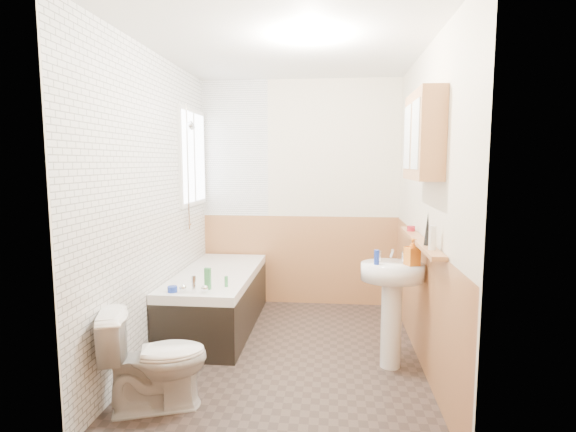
# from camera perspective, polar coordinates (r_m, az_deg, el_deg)

# --- Properties ---
(floor) EXTENTS (2.80, 2.80, 0.00)m
(floor) POSITION_cam_1_polar(r_m,az_deg,el_deg) (3.95, -0.23, -17.06)
(floor) COLOR #302521
(floor) RESTS_ON ground
(ceiling) EXTENTS (2.80, 2.80, 0.00)m
(ceiling) POSITION_cam_1_polar(r_m,az_deg,el_deg) (3.72, -0.25, 20.81)
(ceiling) COLOR white
(ceiling) RESTS_ON ground
(wall_back) EXTENTS (2.20, 0.02, 2.50)m
(wall_back) POSITION_cam_1_polar(r_m,az_deg,el_deg) (5.03, 1.45, 2.84)
(wall_back) COLOR beige
(wall_back) RESTS_ON ground
(wall_front) EXTENTS (2.20, 0.02, 2.50)m
(wall_front) POSITION_cam_1_polar(r_m,az_deg,el_deg) (2.24, -4.02, -2.19)
(wall_front) COLOR beige
(wall_front) RESTS_ON ground
(wall_left) EXTENTS (0.02, 2.80, 2.50)m
(wall_left) POSITION_cam_1_polar(r_m,az_deg,el_deg) (3.90, -16.66, 1.39)
(wall_left) COLOR beige
(wall_left) RESTS_ON ground
(wall_right) EXTENTS (0.02, 2.80, 2.50)m
(wall_right) POSITION_cam_1_polar(r_m,az_deg,el_deg) (3.68, 17.20, 1.06)
(wall_right) COLOR beige
(wall_right) RESTS_ON ground
(wainscot_right) EXTENTS (0.01, 2.80, 1.00)m
(wainscot_right) POSITION_cam_1_polar(r_m,az_deg,el_deg) (3.82, 16.47, -10.19)
(wainscot_right) COLOR #B57A4A
(wainscot_right) RESTS_ON wall_right
(wainscot_front) EXTENTS (2.20, 0.01, 1.00)m
(wainscot_front) POSITION_cam_1_polar(r_m,az_deg,el_deg) (2.49, -3.78, -19.39)
(wainscot_front) COLOR #B57A4A
(wainscot_front) RESTS_ON wall_front
(wainscot_back) EXTENTS (2.20, 0.01, 1.00)m
(wainscot_back) POSITION_cam_1_polar(r_m,az_deg,el_deg) (5.12, 1.40, -5.59)
(wainscot_back) COLOR #B57A4A
(wainscot_back) RESTS_ON wall_back
(tile_cladding_left) EXTENTS (0.01, 2.80, 2.50)m
(tile_cladding_left) POSITION_cam_1_polar(r_m,az_deg,el_deg) (3.90, -16.36, 1.39)
(tile_cladding_left) COLOR white
(tile_cladding_left) RESTS_ON wall_left
(tile_return_back) EXTENTS (0.75, 0.01, 1.50)m
(tile_return_back) POSITION_cam_1_polar(r_m,az_deg,el_deg) (5.10, -6.79, 8.47)
(tile_return_back) COLOR white
(tile_return_back) RESTS_ON wall_back
(window) EXTENTS (0.03, 0.79, 0.99)m
(window) POSITION_cam_1_polar(r_m,az_deg,el_deg) (4.77, -11.92, 7.28)
(window) COLOR white
(window) RESTS_ON wall_left
(bathtub) EXTENTS (0.70, 1.63, 0.70)m
(bathtub) POSITION_cam_1_polar(r_m,az_deg,el_deg) (4.48, -8.97, -10.28)
(bathtub) COLOR black
(bathtub) RESTS_ON floor
(shower_riser) EXTENTS (0.11, 0.08, 1.22)m
(shower_riser) POSITION_cam_1_polar(r_m,az_deg,el_deg) (4.53, -12.54, 7.30)
(shower_riser) COLOR silver
(shower_riser) RESTS_ON wall_left
(toilet) EXTENTS (0.76, 0.58, 0.66)m
(toilet) POSITION_cam_1_polar(r_m,az_deg,el_deg) (3.18, -16.51, -17.06)
(toilet) COLOR white
(toilet) RESTS_ON floor
(sink) EXTENTS (0.48, 0.39, 0.94)m
(sink) POSITION_cam_1_polar(r_m,az_deg,el_deg) (3.62, 13.05, -9.57)
(sink) COLOR white
(sink) RESTS_ON floor
(pine_shelf) EXTENTS (0.10, 1.32, 0.03)m
(pine_shelf) POSITION_cam_1_polar(r_m,az_deg,el_deg) (3.57, 16.38, -3.04)
(pine_shelf) COLOR #B57A4A
(pine_shelf) RESTS_ON wall_right
(medicine_cabinet) EXTENTS (0.17, 0.69, 0.62)m
(medicine_cabinet) POSITION_cam_1_polar(r_m,az_deg,el_deg) (3.39, 16.79, 9.69)
(medicine_cabinet) COLOR #B57A4A
(medicine_cabinet) RESTS_ON wall_right
(foam_can) EXTENTS (0.06, 0.06, 0.16)m
(foam_can) POSITION_cam_1_polar(r_m,az_deg,el_deg) (3.14, 17.86, -2.65)
(foam_can) COLOR silver
(foam_can) RESTS_ON pine_shelf
(green_bottle) EXTENTS (0.06, 0.06, 0.23)m
(green_bottle) POSITION_cam_1_polar(r_m,az_deg,el_deg) (3.30, 17.29, -1.55)
(green_bottle) COLOR black
(green_bottle) RESTS_ON pine_shelf
(black_jar) EXTENTS (0.08, 0.08, 0.04)m
(black_jar) POSITION_cam_1_polar(r_m,az_deg,el_deg) (3.95, 15.36, -1.54)
(black_jar) COLOR maroon
(black_jar) RESTS_ON pine_shelf
(soap_bottle) EXTENTS (0.17, 0.23, 0.10)m
(soap_bottle) POSITION_cam_1_polar(r_m,az_deg,el_deg) (3.53, 15.47, -5.29)
(soap_bottle) COLOR orange
(soap_bottle) RESTS_ON sink
(clear_bottle) EXTENTS (0.04, 0.04, 0.11)m
(clear_bottle) POSITION_cam_1_polar(r_m,az_deg,el_deg) (3.49, 11.19, -5.17)
(clear_bottle) COLOR #19339E
(clear_bottle) RESTS_ON sink
(blue_gel) EXTENTS (0.05, 0.04, 0.18)m
(blue_gel) POSITION_cam_1_polar(r_m,az_deg,el_deg) (3.80, -10.16, -7.83)
(blue_gel) COLOR #388447
(blue_gel) RESTS_ON bathtub
(cream_jar) EXTENTS (0.08, 0.08, 0.05)m
(cream_jar) POSITION_cam_1_polar(r_m,az_deg,el_deg) (3.80, -14.47, -8.99)
(cream_jar) COLOR #19339E
(cream_jar) RESTS_ON bathtub
(orange_bottle) EXTENTS (0.03, 0.03, 0.09)m
(orange_bottle) POSITION_cam_1_polar(r_m,az_deg,el_deg) (3.86, -7.85, -8.24)
(orange_bottle) COLOR #388447
(orange_bottle) RESTS_ON bathtub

